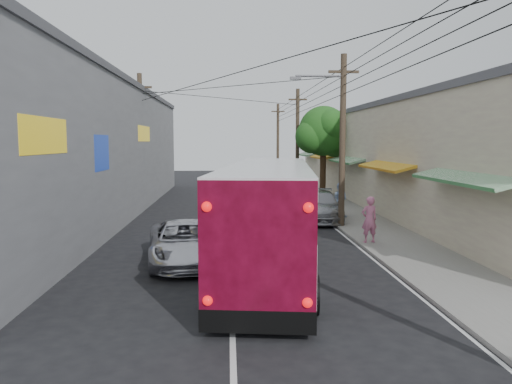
# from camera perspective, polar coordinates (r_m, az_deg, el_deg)

# --- Properties ---
(ground) EXTENTS (120.00, 120.00, 0.00)m
(ground) POSITION_cam_1_polar(r_m,az_deg,el_deg) (10.63, -2.69, -16.55)
(ground) COLOR black
(ground) RESTS_ON ground
(sidewalk) EXTENTS (3.00, 80.00, 0.12)m
(sidewalk) POSITION_cam_1_polar(r_m,az_deg,el_deg) (30.80, 9.15, -1.71)
(sidewalk) COLOR slate
(sidewalk) RESTS_ON ground
(building_right) EXTENTS (7.09, 40.00, 6.25)m
(building_right) POSITION_cam_1_polar(r_m,az_deg,el_deg) (33.71, 16.00, 4.05)
(building_right) COLOR beige
(building_right) RESTS_ON ground
(building_left) EXTENTS (7.20, 36.00, 7.25)m
(building_left) POSITION_cam_1_polar(r_m,az_deg,el_deg) (29.08, -20.11, 4.67)
(building_left) COLOR gray
(building_left) RESTS_ON ground
(utility_poles) EXTENTS (11.80, 45.28, 8.00)m
(utility_poles) POSITION_cam_1_polar(r_m,az_deg,el_deg) (30.33, 2.87, 5.94)
(utility_poles) COLOR #473828
(utility_poles) RESTS_ON ground
(street_tree) EXTENTS (4.40, 4.00, 6.60)m
(street_tree) POSITION_cam_1_polar(r_m,az_deg,el_deg) (36.52, 7.82, 6.72)
(street_tree) COLOR #3F2B19
(street_tree) RESTS_ON ground
(coach_bus) EXTENTS (3.80, 11.75, 3.33)m
(coach_bus) POSITION_cam_1_polar(r_m,az_deg,el_deg) (15.70, 1.53, -2.70)
(coach_bus) COLOR silver
(coach_bus) RESTS_ON ground
(jeepney) EXTENTS (2.94, 5.26, 1.39)m
(jeepney) POSITION_cam_1_polar(r_m,az_deg,el_deg) (16.82, -8.15, -5.74)
(jeepney) COLOR silver
(jeepney) RESTS_ON ground
(parked_suv) EXTENTS (2.57, 5.32, 1.49)m
(parked_suv) POSITION_cam_1_polar(r_m,az_deg,el_deg) (25.77, 7.27, -1.60)
(parked_suv) COLOR gray
(parked_suv) RESTS_ON ground
(parked_car_mid) EXTENTS (2.08, 4.80, 1.61)m
(parked_car_mid) POSITION_cam_1_polar(r_m,az_deg,el_deg) (32.36, 5.12, 0.03)
(parked_car_mid) COLOR #25262A
(parked_car_mid) RESTS_ON ground
(parked_car_far) EXTENTS (1.97, 4.76, 1.53)m
(parked_car_far) POSITION_cam_1_polar(r_m,az_deg,el_deg) (38.50, 2.58, 0.90)
(parked_car_far) COLOR black
(parked_car_far) RESTS_ON ground
(pedestrian_near) EXTENTS (0.73, 0.56, 1.81)m
(pedestrian_near) POSITION_cam_1_polar(r_m,az_deg,el_deg) (19.90, 12.82, -3.08)
(pedestrian_near) COLOR #CA6B92
(pedestrian_near) RESTS_ON sidewalk
(pedestrian_far) EXTENTS (1.08, 1.00, 1.79)m
(pedestrian_far) POSITION_cam_1_polar(r_m,az_deg,el_deg) (26.33, 9.51, -0.89)
(pedestrian_far) COLOR #9AB4E1
(pedestrian_far) RESTS_ON sidewalk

